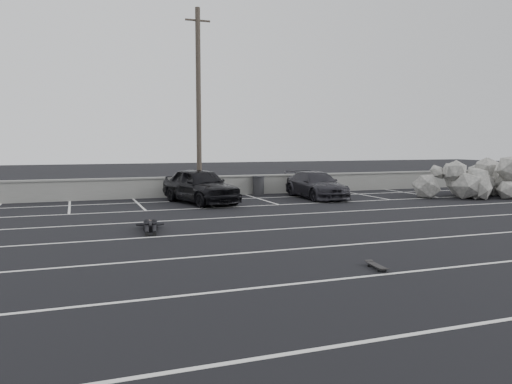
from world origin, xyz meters
name	(u,v)px	position (x,y,z in m)	size (l,w,h in m)	color
ground	(271,251)	(0.00, 0.00, 0.00)	(120.00, 120.00, 0.00)	black
seawall	(172,187)	(0.00, 14.00, 0.55)	(50.00, 0.45, 1.06)	gray
stall_lines	(221,225)	(-0.08, 4.41, 0.00)	(36.00, 20.05, 0.01)	silver
car_left	(200,186)	(0.77, 10.87, 0.83)	(1.95, 4.86, 1.65)	black
car_right	(316,185)	(6.87, 10.98, 0.68)	(1.90, 4.66, 1.35)	#232228
utility_pole	(199,103)	(1.30, 13.20, 4.84)	(1.27, 0.25, 9.55)	#4C4238
trash_bin	(258,185)	(4.63, 13.45, 0.53)	(0.68, 0.68, 1.04)	#2A2A2D
riprap_pile	(475,185)	(15.17, 8.86, 0.62)	(6.68, 4.56, 1.62)	#A29E97
person	(150,222)	(-2.48, 4.40, 0.24)	(1.23, 2.47, 0.47)	black
skateboard	(377,266)	(1.54, -2.53, 0.07)	(0.26, 0.72, 0.09)	black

